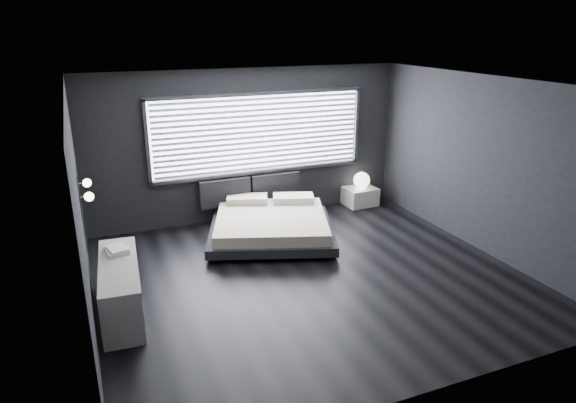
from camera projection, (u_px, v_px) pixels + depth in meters
name	position (u px, v px, depth m)	size (l,w,h in m)	color
room	(311.00, 186.00, 7.12)	(6.04, 6.00, 2.80)	black
window	(260.00, 134.00, 9.48)	(4.14, 0.09, 1.52)	white
headboard	(251.00, 190.00, 9.69)	(1.96, 0.16, 0.52)	black
sconce_near	(89.00, 197.00, 6.06)	(0.18, 0.11, 0.11)	silver
sconce_far	(87.00, 183.00, 6.58)	(0.18, 0.11, 0.11)	silver
wall_art_upper	(79.00, 192.00, 5.42)	(0.01, 0.48, 0.48)	#47474C
wall_art_lower	(84.00, 225.00, 5.79)	(0.01, 0.48, 0.48)	#47474C
bed	(271.00, 224.00, 8.88)	(2.63, 2.58, 0.54)	black
nightstand	(360.00, 196.00, 10.53)	(0.62, 0.52, 0.36)	beige
orb_lamp	(362.00, 180.00, 10.41)	(0.33, 0.33, 0.33)	white
dresser	(121.00, 288.00, 6.54)	(0.60, 1.73, 0.68)	beige
book_stack	(117.00, 250.00, 6.76)	(0.31, 0.39, 0.07)	white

